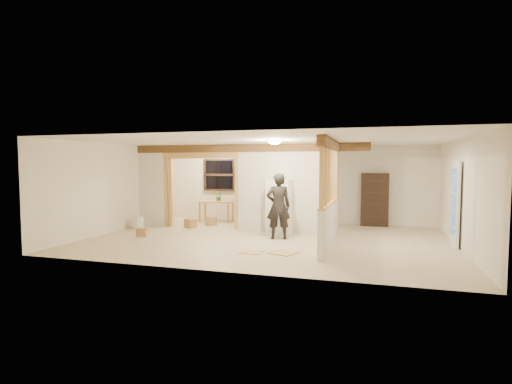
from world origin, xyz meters
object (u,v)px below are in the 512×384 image
(refrigerator, at_px, (279,207))
(woman, at_px, (278,206))
(bookshelf, at_px, (375,200))
(work_table, at_px, (216,211))
(shop_vac, at_px, (156,215))

(refrigerator, xyz_separation_m, woman, (0.16, -0.75, 0.09))
(woman, bearing_deg, bookshelf, -146.21)
(work_table, height_order, bookshelf, bookshelf)
(woman, distance_m, bookshelf, 3.79)
(work_table, relative_size, shop_vac, 2.02)
(woman, bearing_deg, work_table, -59.56)
(woman, height_order, shop_vac, woman)
(bookshelf, bearing_deg, refrigerator, -138.84)
(refrigerator, relative_size, woman, 0.89)
(woman, relative_size, shop_vac, 3.12)
(refrigerator, bearing_deg, work_table, 146.43)
(woman, xyz_separation_m, bookshelf, (2.37, 2.95, -0.03))
(refrigerator, bearing_deg, bookshelf, 41.16)
(woman, bearing_deg, shop_vac, -36.52)
(refrigerator, height_order, work_table, refrigerator)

